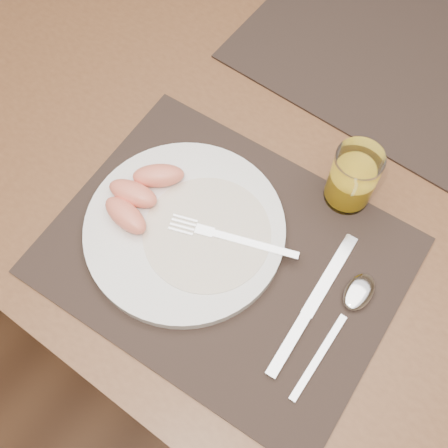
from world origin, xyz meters
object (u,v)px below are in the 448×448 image
knife (306,315)px  spoon (353,301)px  placemat_near (225,255)px  plate (185,230)px  placemat_far (388,54)px  table (305,174)px  juice_glass (352,179)px  fork (222,236)px

knife → spoon: size_ratio=1.15×
placemat_near → spoon: spoon is taller
plate → placemat_far: bearing=81.3°
table → placemat_far: bearing=88.3°
knife → spoon: spoon is taller
juice_glass → placemat_near: bearing=-115.8°
plate → spoon: bearing=11.4°
table → knife: knife is taller
table → juice_glass: size_ratio=14.54×
table → placemat_far: size_ratio=3.11×
fork → juice_glass: 0.19m
plate → knife: 0.20m
knife → spoon: bearing=52.0°
table → spoon: size_ratio=7.32×
plate → spoon: size_ratio=1.41×
placemat_far → fork: (-0.02, -0.43, 0.02)m
knife → fork: bearing=171.9°
spoon → plate: bearing=-168.6°
table → spoon: bearing=-46.0°
fork → spoon: 0.19m
spoon → juice_glass: 0.16m
placemat_far → knife: knife is taller
fork → plate: bearing=-159.0°
table → plate: plate is taller
plate → knife: plate is taller
juice_glass → fork: bearing=-121.6°
placemat_far → fork: fork is taller
placemat_far → juice_glass: (0.08, -0.27, 0.04)m
placemat_far → juice_glass: size_ratio=4.67×
placemat_near → juice_glass: size_ratio=4.67×
spoon → placemat_far: bearing=112.6°
placemat_far → spoon: bearing=-67.4°
placemat_near → knife: bearing=-3.1°
table → spoon: (0.17, -0.18, 0.09)m
knife → spoon: 0.06m
placemat_far → spoon: (0.17, -0.40, 0.01)m
placemat_far → juice_glass: bearing=-73.6°
plate → table: bearing=74.7°
placemat_far → spoon: spoon is taller
spoon → table: bearing=134.0°
knife → placemat_far: bearing=105.8°
knife → plate: bearing=179.4°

